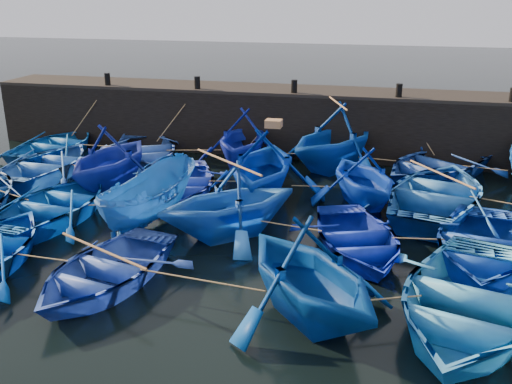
# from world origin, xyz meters

# --- Properties ---
(ground) EXTENTS (120.00, 120.00, 0.00)m
(ground) POSITION_xyz_m (0.00, 0.00, 0.00)
(ground) COLOR black
(ground) RESTS_ON ground
(quay_wall) EXTENTS (26.00, 2.50, 2.50)m
(quay_wall) POSITION_xyz_m (0.00, 10.50, 1.25)
(quay_wall) COLOR black
(quay_wall) RESTS_ON ground
(quay_top) EXTENTS (26.00, 2.50, 0.12)m
(quay_top) POSITION_xyz_m (0.00, 10.50, 2.56)
(quay_top) COLOR black
(quay_top) RESTS_ON quay_wall
(bollard_0) EXTENTS (0.24, 0.24, 0.50)m
(bollard_0) POSITION_xyz_m (-8.00, 9.60, 2.87)
(bollard_0) COLOR black
(bollard_0) RESTS_ON quay_top
(bollard_1) EXTENTS (0.24, 0.24, 0.50)m
(bollard_1) POSITION_xyz_m (-4.00, 9.60, 2.87)
(bollard_1) COLOR black
(bollard_1) RESTS_ON quay_top
(bollard_2) EXTENTS (0.24, 0.24, 0.50)m
(bollard_2) POSITION_xyz_m (0.00, 9.60, 2.87)
(bollard_2) COLOR black
(bollard_2) RESTS_ON quay_top
(bollard_3) EXTENTS (0.24, 0.24, 0.50)m
(bollard_3) POSITION_xyz_m (4.00, 9.60, 2.87)
(bollard_3) COLOR black
(bollard_3) RESTS_ON quay_top
(boat_0) EXTENTS (3.79, 4.96, 0.96)m
(boat_0) POSITION_xyz_m (-9.42, 7.48, 0.48)
(boat_0) COLOR #0A4A94
(boat_0) RESTS_ON ground
(boat_1) EXTENTS (5.51, 6.07, 1.03)m
(boat_1) POSITION_xyz_m (-5.52, 7.47, 0.52)
(boat_1) COLOR #25468F
(boat_1) RESTS_ON ground
(boat_2) EXTENTS (3.91, 4.45, 2.21)m
(boat_2) POSITION_xyz_m (-1.66, 8.01, 1.10)
(boat_2) COLOR #0E1F97
(boat_2) RESTS_ON ground
(boat_3) EXTENTS (5.98, 6.24, 2.55)m
(boat_3) POSITION_xyz_m (1.80, 8.26, 1.27)
(boat_3) COLOR #053998
(boat_3) RESTS_ON ground
(boat_4) EXTENTS (6.17, 6.43, 1.09)m
(boat_4) POSITION_xyz_m (5.49, 8.00, 0.54)
(boat_4) COLOR navy
(boat_4) RESTS_ON ground
(boat_6) EXTENTS (3.49, 4.82, 0.99)m
(boat_6) POSITION_xyz_m (-8.19, 4.98, 0.50)
(boat_6) COLOR blue
(boat_6) RESTS_ON ground
(boat_7) EXTENTS (4.04, 4.59, 2.29)m
(boat_7) POSITION_xyz_m (-5.31, 4.30, 1.14)
(boat_7) COLOR navy
(boat_7) RESTS_ON ground
(boat_8) EXTENTS (4.21, 5.03, 0.90)m
(boat_8) POSITION_xyz_m (-2.74, 4.27, 0.45)
(boat_8) COLOR blue
(boat_8) RESTS_ON ground
(boat_9) EXTENTS (4.23, 4.83, 2.42)m
(boat_9) POSITION_xyz_m (-0.04, 4.47, 1.21)
(boat_9) COLOR #002A92
(boat_9) RESTS_ON ground
(boat_10) EXTENTS (4.56, 4.79, 1.98)m
(boat_10) POSITION_xyz_m (3.11, 4.67, 0.99)
(boat_10) COLOR #042DB1
(boat_10) RESTS_ON ground
(boat_11) EXTENTS (5.32, 6.47, 1.17)m
(boat_11) POSITION_xyz_m (5.39, 4.73, 0.59)
(boat_11) COLOR #1A549F
(boat_11) RESTS_ON ground
(boat_14) EXTENTS (3.90, 5.13, 1.00)m
(boat_14) POSITION_xyz_m (-5.62, 1.33, 0.50)
(boat_14) COLOR #08449B
(boat_14) RESTS_ON ground
(boat_15) EXTENTS (2.28, 4.46, 1.65)m
(boat_15) POSITION_xyz_m (-2.76, 1.61, 0.82)
(boat_15) COLOR #174E91
(boat_15) RESTS_ON ground
(boat_16) EXTENTS (5.34, 5.29, 2.13)m
(boat_16) POSITION_xyz_m (-0.33, 1.37, 1.06)
(boat_16) COLOR blue
(boat_16) RESTS_ON ground
(boat_17) EXTENTS (4.31, 5.04, 0.88)m
(boat_17) POSITION_xyz_m (3.17, 1.08, 0.44)
(boat_17) COLOR #091E99
(boat_17) RESTS_ON ground
(boat_18) EXTENTS (4.18, 5.35, 1.01)m
(boat_18) POSITION_xyz_m (6.22, 1.27, 0.51)
(boat_18) COLOR #0D3694
(boat_18) RESTS_ON ground
(boat_22) EXTENTS (3.85, 4.82, 0.89)m
(boat_22) POSITION_xyz_m (-2.32, -2.01, 0.45)
(boat_22) COLOR #2949B4
(boat_22) RESTS_ON ground
(boat_23) EXTENTS (5.52, 5.56, 2.22)m
(boat_23) POSITION_xyz_m (2.42, -2.30, 1.11)
(boat_23) COLOR navy
(boat_23) RESTS_ON ground
(boat_24) EXTENTS (5.34, 6.49, 1.17)m
(boat_24) POSITION_xyz_m (5.57, -1.74, 0.59)
(boat_24) COLOR blue
(boat_24) RESTS_ON ground
(wooden_crate) EXTENTS (0.50, 0.42, 0.24)m
(wooden_crate) POSITION_xyz_m (0.26, 4.47, 2.54)
(wooden_crate) COLOR #946740
(wooden_crate) RESTS_ON boat_9
(mooring_ropes) EXTENTS (18.22, 11.85, 2.10)m
(mooring_ropes) POSITION_xyz_m (-0.06, 5.07, 0.89)
(mooring_ropes) COLOR tan
(mooring_ropes) RESTS_ON ground
(loose_oars) EXTENTS (9.96, 12.35, 1.71)m
(loose_oars) POSITION_xyz_m (1.14, 3.09, 1.72)
(loose_oars) COLOR #99724C
(loose_oars) RESTS_ON ground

